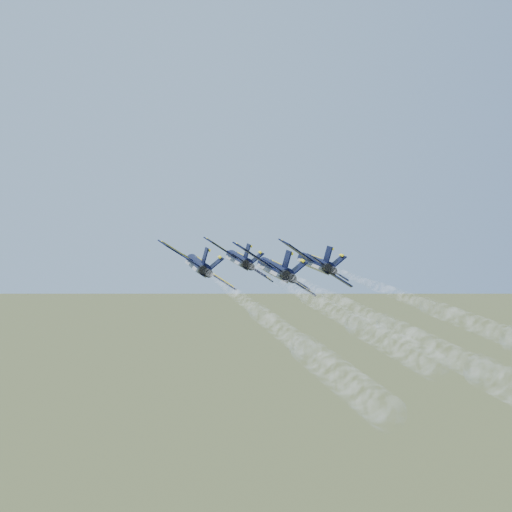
{
  "coord_description": "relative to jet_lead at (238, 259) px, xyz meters",
  "views": [
    {
      "loc": [
        -18.7,
        -114.16,
        102.56
      ],
      "look_at": [
        -1.96,
        3.74,
        96.05
      ],
      "focal_mm": 55.0,
      "sensor_mm": 36.0,
      "label": 1
    }
  ],
  "objects": [
    {
      "name": "jet_lead",
      "position": [
        0.0,
        0.0,
        0.0
      ],
      "size": [
        11.87,
        17.77,
        7.38
      ],
      "rotation": [
        0.0,
        0.58,
        0.09
      ],
      "color": "black"
    },
    {
      "name": "jet_slot",
      "position": [
        2.2,
        -22.45,
        0.0
      ],
      "size": [
        11.87,
        17.77,
        7.38
      ],
      "rotation": [
        0.0,
        0.58,
        0.09
      ],
      "color": "black"
    },
    {
      "name": "smoke_trail_slot",
      "position": [
        6.87,
        -73.12,
        0.03
      ],
      "size": [
        8.22,
        66.24,
        3.03
      ],
      "rotation": [
        0.0,
        0.58,
        0.09
      ],
      "color": "white"
    },
    {
      "name": "smoke_trail_lead",
      "position": [
        4.67,
        -50.67,
        0.03
      ],
      "size": [
        8.22,
        66.24,
        3.03
      ],
      "rotation": [
        0.0,
        0.58,
        0.09
      ],
      "color": "white"
    },
    {
      "name": "jet_right",
      "position": [
        10.46,
        -10.36,
        0.0
      ],
      "size": [
        11.87,
        17.77,
        7.38
      ],
      "rotation": [
        0.0,
        0.58,
        0.09
      ],
      "color": "black"
    },
    {
      "name": "smoke_trail_right",
      "position": [
        15.12,
        -61.03,
        0.03
      ],
      "size": [
        8.22,
        66.24,
        3.03
      ],
      "rotation": [
        0.0,
        0.58,
        0.09
      ],
      "color": "white"
    },
    {
      "name": "jet_left",
      "position": [
        -7.52,
        -12.45,
        0.0
      ],
      "size": [
        11.87,
        17.77,
        7.38
      ],
      "rotation": [
        0.0,
        0.58,
        0.09
      ],
      "color": "black"
    },
    {
      "name": "smoke_trail_left",
      "position": [
        -2.85,
        -63.12,
        0.03
      ],
      "size": [
        8.22,
        66.24,
        3.03
      ],
      "rotation": [
        0.0,
        0.58,
        0.09
      ],
      "color": "white"
    }
  ]
}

